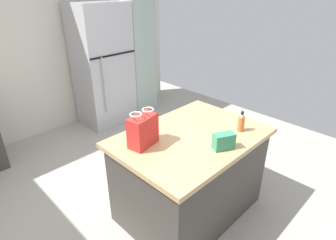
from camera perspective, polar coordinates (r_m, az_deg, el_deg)
name	(u,v)px	position (r m, az deg, el deg)	size (l,w,h in m)	color
ground	(146,205)	(3.13, -4.52, -16.96)	(5.96, 5.96, 0.00)	#ADA89E
back_wall	(27,43)	(4.50, -26.80, 13.89)	(4.97, 0.13, 2.75)	silver
kitchen_island	(190,174)	(2.81, 4.42, -10.96)	(1.38, 0.99, 0.89)	#423D38
refrigerator	(103,66)	(4.62, -13.18, 10.72)	(0.80, 0.68, 1.89)	#B7B7BC
tall_cabinet	(134,52)	(4.96, -6.85, 13.56)	(0.46, 0.61, 2.11)	#9EB2A8
shopping_bag	(143,130)	(2.35, -5.16, -2.14)	(0.28, 0.19, 0.32)	red
small_box	(224,141)	(2.37, 11.28, -4.27)	(0.18, 0.09, 0.14)	#388E66
bottle	(241,122)	(2.68, 14.71, -0.48)	(0.06, 0.06, 0.20)	#C66633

